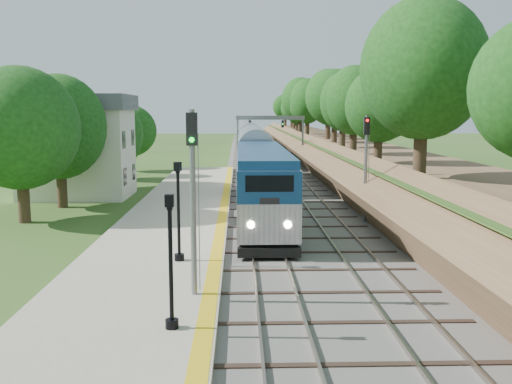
{
  "coord_description": "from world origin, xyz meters",
  "views": [
    {
      "loc": [
        -1.31,
        -15.04,
        6.7
      ],
      "look_at": [
        -0.5,
        12.52,
        2.8
      ],
      "focal_mm": 40.0,
      "sensor_mm": 36.0,
      "label": 1
    }
  ],
  "objects_px": {
    "signal_gantry": "(270,127)",
    "lamppost_mid": "(171,269)",
    "train": "(250,147)",
    "signal_platform": "(193,182)",
    "signal_farside": "(366,157)",
    "lamppost_far": "(179,217)",
    "station_building": "(77,145)"
  },
  "relations": [
    {
      "from": "signal_gantry",
      "to": "lamppost_mid",
      "type": "height_order",
      "value": "signal_gantry"
    },
    {
      "from": "station_building",
      "to": "signal_gantry",
      "type": "bearing_deg",
      "value": 56.62
    },
    {
      "from": "station_building",
      "to": "signal_platform",
      "type": "distance_m",
      "value": 28.06
    },
    {
      "from": "signal_gantry",
      "to": "signal_farside",
      "type": "xyz_separation_m",
      "value": [
        3.73,
        -36.52,
        -0.82
      ]
    },
    {
      "from": "train",
      "to": "signal_platform",
      "type": "xyz_separation_m",
      "value": [
        -2.9,
        -52.63,
        2.11
      ]
    },
    {
      "from": "lamppost_far",
      "to": "signal_platform",
      "type": "distance_m",
      "value": 5.1
    },
    {
      "from": "signal_gantry",
      "to": "lamppost_far",
      "type": "height_order",
      "value": "signal_gantry"
    },
    {
      "from": "station_building",
      "to": "signal_platform",
      "type": "xyz_separation_m",
      "value": [
        11.1,
        -25.78,
        0.22
      ]
    },
    {
      "from": "lamppost_mid",
      "to": "signal_farside",
      "type": "relative_size",
      "value": 0.63
    },
    {
      "from": "lamppost_mid",
      "to": "signal_farside",
      "type": "height_order",
      "value": "signal_farside"
    },
    {
      "from": "signal_gantry",
      "to": "lamppost_far",
      "type": "distance_m",
      "value": 46.7
    },
    {
      "from": "lamppost_far",
      "to": "signal_farside",
      "type": "xyz_separation_m",
      "value": [
        10.09,
        9.67,
        1.73
      ]
    },
    {
      "from": "train",
      "to": "signal_gantry",
      "type": "bearing_deg",
      "value": -36.95
    },
    {
      "from": "signal_platform",
      "to": "signal_farside",
      "type": "bearing_deg",
      "value": 57.43
    },
    {
      "from": "train",
      "to": "lamppost_mid",
      "type": "height_order",
      "value": "train"
    },
    {
      "from": "signal_gantry",
      "to": "lamppost_far",
      "type": "bearing_deg",
      "value": -97.85
    },
    {
      "from": "lamppost_mid",
      "to": "lamppost_far",
      "type": "xyz_separation_m",
      "value": [
        -0.58,
        7.72,
        0.11
      ]
    },
    {
      "from": "train",
      "to": "signal_farside",
      "type": "xyz_separation_m",
      "value": [
        6.2,
        -38.38,
        1.8
      ]
    },
    {
      "from": "lamppost_mid",
      "to": "signal_farside",
      "type": "bearing_deg",
      "value": 61.33
    },
    {
      "from": "signal_gantry",
      "to": "signal_farside",
      "type": "height_order",
      "value": "signal_farside"
    },
    {
      "from": "signal_gantry",
      "to": "lamppost_mid",
      "type": "distance_m",
      "value": 54.29
    },
    {
      "from": "signal_platform",
      "to": "lamppost_mid",
      "type": "bearing_deg",
      "value": -97.45
    },
    {
      "from": "signal_gantry",
      "to": "lamppost_far",
      "type": "xyz_separation_m",
      "value": [
        -6.37,
        -46.2,
        -2.55
      ]
    },
    {
      "from": "station_building",
      "to": "train",
      "type": "bearing_deg",
      "value": 62.47
    },
    {
      "from": "signal_gantry",
      "to": "signal_platform",
      "type": "distance_m",
      "value": 51.05
    },
    {
      "from": "station_building",
      "to": "signal_farside",
      "type": "distance_m",
      "value": 23.26
    },
    {
      "from": "station_building",
      "to": "lamppost_mid",
      "type": "xyz_separation_m",
      "value": [
        10.69,
        -28.92,
        -1.93
      ]
    },
    {
      "from": "train",
      "to": "lamppost_far",
      "type": "xyz_separation_m",
      "value": [
        -3.89,
        -48.06,
        0.06
      ]
    },
    {
      "from": "signal_platform",
      "to": "train",
      "type": "bearing_deg",
      "value": 86.85
    },
    {
      "from": "train",
      "to": "station_building",
      "type": "bearing_deg",
      "value": -117.53
    },
    {
      "from": "lamppost_mid",
      "to": "signal_farside",
      "type": "distance_m",
      "value": 19.91
    },
    {
      "from": "signal_gantry",
      "to": "train",
      "type": "distance_m",
      "value": 4.05
    }
  ]
}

